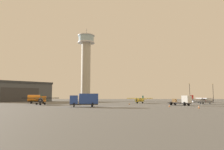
# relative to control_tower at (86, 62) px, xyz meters

# --- Properties ---
(ground_plane) EXTENTS (400.00, 400.00, 0.00)m
(ground_plane) POSITION_rel_control_tower_xyz_m (16.59, -70.74, -22.51)
(ground_plane) COLOR #60605E
(control_tower) EXTENTS (9.76, 9.76, 42.31)m
(control_tower) POSITION_rel_control_tower_xyz_m (0.00, 0.00, 0.00)
(control_tower) COLOR #B2AD9E
(control_tower) RESTS_ON ground_plane
(hangar) EXTENTS (37.62, 36.62, 9.93)m
(hangar) POSITION_rel_control_tower_xyz_m (-34.61, -12.92, -17.53)
(hangar) COLOR #4C5159
(hangar) RESTS_ON ground_plane
(airplane_silver) EXTENTS (7.76, 9.87, 2.92)m
(airplane_silver) POSITION_rel_control_tower_xyz_m (45.00, -50.90, -21.15)
(airplane_silver) COLOR #B7BABF
(airplane_silver) RESTS_ON ground_plane
(airplane_yellow) EXTENTS (8.94, 7.17, 2.80)m
(airplane_yellow) POSITION_rel_control_tower_xyz_m (25.89, -42.97, -21.20)
(airplane_yellow) COLOR gold
(airplane_yellow) RESTS_ON ground_plane
(airplane_black) EXTENTS (10.23, 8.05, 3.05)m
(airplane_black) POSITION_rel_control_tower_xyz_m (-4.92, -57.78, -21.09)
(airplane_black) COLOR black
(airplane_black) RESTS_ON ground_plane
(truck_box_blue) EXTENTS (6.75, 3.97, 3.07)m
(truck_box_blue) POSITION_rel_control_tower_xyz_m (9.87, -70.50, -20.79)
(truck_box_blue) COLOR #38383D
(truck_box_blue) RESTS_ON ground_plane
(truck_fuel_tanker_orange) EXTENTS (6.45, 4.24, 3.04)m
(truck_fuel_tanker_orange) POSITION_rel_control_tower_xyz_m (-10.52, -46.16, -20.83)
(truck_fuel_tanker_orange) COLOR #38383D
(truck_fuel_tanker_orange) RESTS_ON ground_plane
(truck_flatbed_white) EXTENTS (5.86, 6.24, 2.68)m
(truck_flatbed_white) POSITION_rel_control_tower_xyz_m (35.25, -62.04, -21.22)
(truck_flatbed_white) COLOR #38383D
(truck_flatbed_white) RESTS_ON ground_plane
(car_silver) EXTENTS (4.52, 3.61, 1.37)m
(car_silver) POSITION_rel_control_tower_xyz_m (50.72, -33.94, -21.77)
(car_silver) COLOR #B7BABF
(car_silver) RESTS_ON ground_plane
(light_post_west) EXTENTS (0.44, 0.44, 8.05)m
(light_post_west) POSITION_rel_control_tower_xyz_m (58.56, -29.65, -17.67)
(light_post_west) COLOR #38383D
(light_post_west) RESTS_ON ground_plane
(light_post_east) EXTENTS (0.44, 0.44, 8.46)m
(light_post_east) POSITION_rel_control_tower_xyz_m (49.74, -26.62, -17.45)
(light_post_east) COLOR #38383D
(light_post_east) RESTS_ON ground_plane
(traffic_cone_near_left) EXTENTS (0.36, 0.36, 0.60)m
(traffic_cone_near_left) POSITION_rel_control_tower_xyz_m (21.16, -55.81, -22.21)
(traffic_cone_near_left) COLOR black
(traffic_cone_near_left) RESTS_ON ground_plane
(traffic_cone_near_right) EXTENTS (0.36, 0.36, 0.62)m
(traffic_cone_near_right) POSITION_rel_control_tower_xyz_m (33.95, -76.28, -22.21)
(traffic_cone_near_right) COLOR black
(traffic_cone_near_right) RESTS_ON ground_plane
(traffic_cone_mid_apron) EXTENTS (0.36, 0.36, 0.54)m
(traffic_cone_mid_apron) POSITION_rel_control_tower_xyz_m (29.68, -69.73, -22.24)
(traffic_cone_mid_apron) COLOR black
(traffic_cone_mid_apron) RESTS_ON ground_plane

